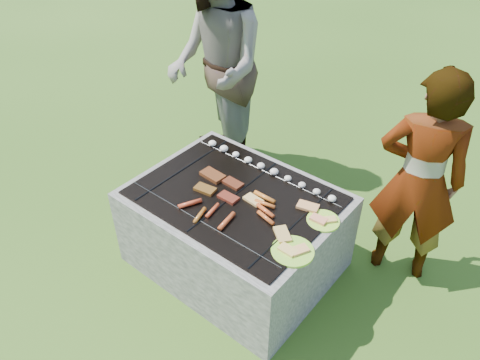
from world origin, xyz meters
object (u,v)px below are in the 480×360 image
object	(u,v)px
bystander	(215,68)
fire_pit	(235,232)
plate_near	(293,251)
plate_far	(323,220)
cook	(419,181)

from	to	relation	value
bystander	fire_pit	bearing A→B (deg)	-4.34
plate_near	bystander	world-z (taller)	bystander
plate_far	cook	xyz separation A→B (m)	(0.34, 0.54, 0.14)
fire_pit	bystander	xyz separation A→B (m)	(-0.85, 0.78, 0.68)
fire_pit	bystander	bearing A→B (deg)	137.42
plate_far	plate_near	xyz separation A→B (m)	(0.00, -0.32, 0.00)
plate_near	cook	world-z (taller)	cook
plate_far	bystander	size ratio (longest dim) A/B	0.12
plate_near	cook	distance (m)	0.94
cook	bystander	size ratio (longest dim) A/B	0.78
plate_far	bystander	world-z (taller)	bystander
plate_far	plate_near	bearing A→B (deg)	-89.75
plate_near	bystander	bearing A→B (deg)	145.77
plate_far	cook	world-z (taller)	cook
fire_pit	bystander	world-z (taller)	bystander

